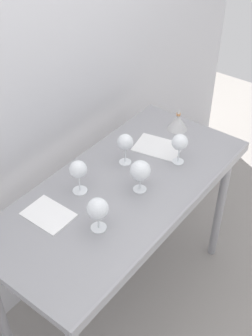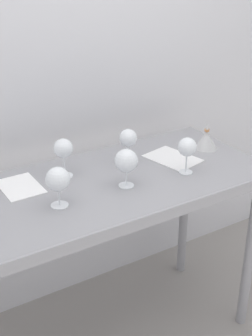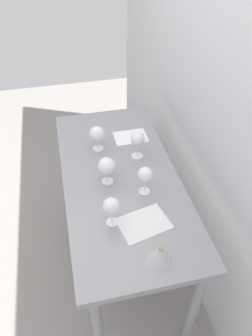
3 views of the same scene
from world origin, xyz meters
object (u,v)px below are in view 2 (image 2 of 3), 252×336
wine_glass_far_left (63,150)px  decanter_funnel (206,140)px  wine_glass_near_center (126,161)px  tasting_sheet_upper (173,158)px  wine_glass_near_left (58,180)px  wine_glass_near_right (187,148)px  tasting_sheet_lower (20,187)px  wine_glass_far_right (128,139)px

wine_glass_far_left → decanter_funnel: bearing=-6.5°
decanter_funnel → wine_glass_near_center: bearing=-166.1°
wine_glass_near_center → tasting_sheet_upper: (0.33, 0.12, -0.11)m
wine_glass_far_left → decanter_funnel: (0.72, -0.08, -0.08)m
wine_glass_near_left → wine_glass_near_right: (0.59, -0.03, 0.01)m
tasting_sheet_upper → wine_glass_near_right: bearing=-117.6°
wine_glass_near_right → tasting_sheet_upper: size_ratio=0.68×
tasting_sheet_lower → wine_glass_near_left: bearing=-72.2°
wine_glass_far_right → tasting_sheet_lower: (-0.50, 0.04, -0.12)m
wine_glass_far_left → decanter_funnel: 0.73m
wine_glass_near_right → decanter_funnel: wine_glass_near_right is taller
wine_glass_far_right → tasting_sheet_upper: wine_glass_far_right is taller
wine_glass_far_right → decanter_funnel: 0.43m
wine_glass_near_center → decanter_funnel: bearing=13.9°
wine_glass_near_left → wine_glass_far_left: bearing=60.5°
wine_glass_near_left → wine_glass_near_right: bearing=-2.4°
tasting_sheet_upper → wine_glass_far_right: bearing=151.5°
tasting_sheet_upper → wine_glass_near_center: bearing=-172.5°
wine_glass_near_left → wine_glass_far_right: (0.43, 0.19, 0.01)m
wine_glass_near_left → tasting_sheet_upper: wine_glass_near_left is taller
wine_glass_near_left → tasting_sheet_lower: 0.26m
wine_glass_near_left → wine_glass_far_right: size_ratio=0.96×
wine_glass_far_right → tasting_sheet_lower: wine_glass_far_right is taller
wine_glass_far_right → tasting_sheet_upper: 0.25m
wine_glass_near_left → wine_glass_far_left: (0.13, 0.22, 0.01)m
decanter_funnel → wine_glass_far_left: bearing=173.5°
wine_glass_near_center → decanter_funnel: 0.56m
wine_glass_near_right → wine_glass_far_right: bearing=128.7°
wine_glass_far_left → wine_glass_near_right: (0.47, -0.25, -0.01)m
wine_glass_near_right → decanter_funnel: (0.25, 0.16, -0.07)m
tasting_sheet_lower → wine_glass_far_left: bearing=-2.1°
wine_glass_far_right → wine_glass_near_right: 0.27m
wine_glass_near_right → wine_glass_near_center: bearing=174.0°
decanter_funnel → wine_glass_near_left: bearing=-170.6°
tasting_sheet_upper → wine_glass_near_left: bearing=178.7°
wine_glass_near_center → decanter_funnel: size_ratio=1.24×
wine_glass_near_center → decanter_funnel: wine_glass_near_center is taller
wine_glass_far_right → decanter_funnel: size_ratio=1.26×
wine_glass_far_right → tasting_sheet_upper: size_ratio=0.69×
wine_glass_near_center → decanter_funnel: (0.54, 0.13, -0.07)m
wine_glass_near_right → decanter_funnel: size_ratio=1.23×
wine_glass_far_right → tasting_sheet_upper: bearing=-16.0°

